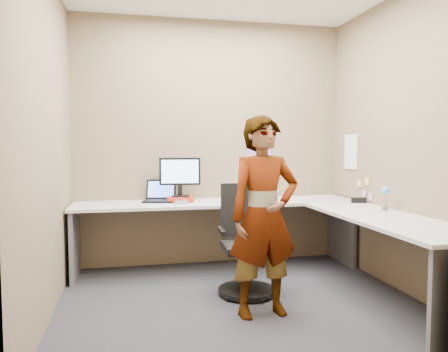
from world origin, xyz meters
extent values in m
plane|color=#242429|center=(0.00, 0.00, 0.00)|extent=(3.00, 3.00, 0.00)
plane|color=#746347|center=(0.00, 1.30, 1.35)|extent=(3.00, 0.00, 3.00)
plane|color=#746347|center=(1.50, 0.00, 1.35)|extent=(0.00, 2.70, 2.70)
plane|color=#746347|center=(-1.50, 0.00, 1.35)|extent=(0.00, 2.70, 2.70)
cube|color=silver|center=(0.00, 0.98, 0.71)|extent=(2.96, 0.65, 0.03)
cube|color=silver|center=(1.18, -0.32, 0.71)|extent=(0.65, 1.91, 0.03)
cube|color=#59595B|center=(-1.44, 0.98, 0.35)|extent=(0.04, 0.60, 0.70)
cube|color=#59595B|center=(1.44, 0.98, 0.35)|extent=(0.04, 0.60, 0.70)
cube|color=#B42012|center=(-0.38, 1.03, 0.76)|extent=(0.28, 0.21, 0.05)
cube|color=black|center=(-0.38, 1.03, 0.79)|extent=(0.19, 0.14, 0.01)
cube|color=black|center=(-0.38, 1.05, 0.85)|extent=(0.05, 0.04, 0.11)
cube|color=black|center=(-0.38, 1.05, 1.05)|extent=(0.43, 0.06, 0.29)
cube|color=#8DC8F4|center=(-0.38, 1.03, 1.05)|extent=(0.38, 0.03, 0.24)
cube|color=black|center=(-0.60, 1.06, 0.74)|extent=(0.36, 0.30, 0.02)
cube|color=black|center=(-0.57, 1.17, 0.85)|extent=(0.32, 0.14, 0.21)
cube|color=#507EFF|center=(-0.57, 1.17, 0.85)|extent=(0.28, 0.12, 0.17)
cube|color=#B7B7BC|center=(-0.39, 0.83, 0.75)|extent=(0.12, 0.08, 0.04)
sphere|color=red|center=(-0.39, 0.82, 0.78)|extent=(0.04, 0.04, 0.04)
cone|color=white|center=(0.14, 0.93, 0.76)|extent=(0.10, 0.10, 0.06)
cube|color=black|center=(1.40, 0.55, 0.76)|extent=(0.15, 0.07, 0.05)
cylinder|color=brown|center=(1.37, 0.03, 0.75)|extent=(0.05, 0.05, 0.04)
cylinder|color=#338C3F|center=(1.37, 0.03, 0.84)|extent=(0.01, 0.01, 0.14)
sphere|color=#4292EA|center=(1.37, 0.03, 0.91)|extent=(0.07, 0.07, 0.07)
cube|color=#846BB7|center=(0.55, 1.29, 1.30)|extent=(0.30, 0.01, 0.40)
cube|color=white|center=(1.49, 0.90, 1.25)|extent=(0.01, 0.28, 0.38)
cube|color=#F2E059|center=(1.49, 0.55, 0.95)|extent=(0.01, 0.07, 0.07)
cube|color=pink|center=(1.49, 0.60, 0.82)|extent=(0.01, 0.07, 0.07)
cube|color=pink|center=(1.49, 0.48, 0.80)|extent=(0.01, 0.07, 0.07)
cube|color=#F2E059|center=(1.49, 0.70, 0.92)|extent=(0.01, 0.07, 0.07)
cylinder|color=black|center=(0.10, 0.15, 0.04)|extent=(0.51, 0.51, 0.04)
cylinder|color=black|center=(0.10, 0.15, 0.24)|extent=(0.05, 0.05, 0.36)
cube|color=black|center=(0.10, 0.15, 0.43)|extent=(0.44, 0.44, 0.06)
cube|color=black|center=(0.11, 0.35, 0.73)|extent=(0.40, 0.06, 0.50)
cube|color=black|center=(-0.12, 0.16, 0.58)|extent=(0.05, 0.27, 0.03)
cube|color=black|center=(0.33, 0.14, 0.58)|extent=(0.05, 0.27, 0.03)
imported|color=#999399|center=(0.11, -0.32, 0.77)|extent=(0.60, 0.43, 1.55)
camera|label=1|loc=(-0.89, -3.51, 1.32)|focal=35.00mm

